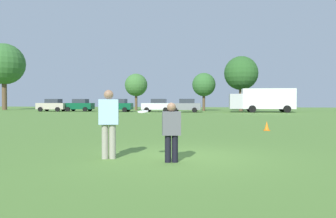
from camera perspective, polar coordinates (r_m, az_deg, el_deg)
The scene contains 15 objects.
ground_plane at distance 9.24m, azimuth 2.49°, elevation -8.07°, with size 152.35×152.35×0.00m, color #517A33.
player_thrower at distance 8.95m, azimuth -9.98°, elevation -1.84°, with size 0.56×0.42×1.80m.
player_defender at distance 8.31m, azimuth 0.58°, elevation -3.41°, with size 0.50×0.36×1.47m.
frisbee at distance 8.52m, azimuth -4.25°, elevation -0.44°, with size 0.27×0.27×0.07m.
traffic_cone at distance 18.05m, azimuth 16.34°, elevation -2.78°, with size 0.32×0.32×0.48m.
parked_car_near_left at distance 52.16m, azimuth -18.94°, elevation 0.62°, with size 4.30×2.40×1.82m.
parked_car_mid_left at distance 51.34m, azimuth -14.74°, elevation 0.64°, with size 4.30×2.40×1.82m.
parked_car_center at distance 48.20m, azimuth -8.48°, elevation 0.63°, with size 4.30×2.40×1.82m.
parked_car_mid_right at distance 47.10m, azimuth -1.80°, elevation 0.63°, with size 4.30×2.40×1.82m.
parked_car_near_right at distance 45.88m, azimuth 3.00°, elevation 0.61°, with size 4.30×2.40×1.82m.
box_truck at distance 47.15m, azimuth 15.77°, elevation 1.58°, with size 8.63×3.33×3.18m.
tree_west_oak at distance 65.51m, azimuth -25.95°, elevation 6.82°, with size 7.08×7.08×11.51m.
tree_west_maple at distance 56.11m, azimuth -5.41°, elevation 4.05°, with size 3.72×3.72×6.05m.
tree_center_elm at distance 52.82m, azimuth 6.07°, elevation 4.09°, with size 3.63×3.63×5.90m.
tree_east_birch at distance 52.54m, azimuth 12.25°, elevation 5.91°, with size 5.12×5.12×8.32m.
Camera 1 is at (1.25, -9.03, 1.51)m, focal length 36.09 mm.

